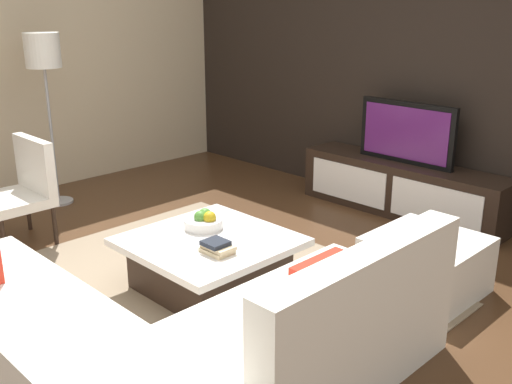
% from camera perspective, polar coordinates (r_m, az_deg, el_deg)
% --- Properties ---
extents(ground_plane, '(14.00, 14.00, 0.00)m').
position_cam_1_polar(ground_plane, '(4.14, -4.54, -10.09)').
color(ground_plane, '#4C301C').
extents(feature_wall_back, '(6.40, 0.12, 2.80)m').
position_cam_1_polar(feature_wall_back, '(5.79, 16.36, 11.93)').
color(feature_wall_back, black).
rests_on(feature_wall_back, ground).
extents(side_wall_left, '(0.12, 5.20, 2.80)m').
position_cam_1_polar(side_wall_left, '(6.54, -22.34, 11.95)').
color(side_wall_left, beige).
rests_on(side_wall_left, ground).
extents(area_rug, '(2.95, 2.47, 0.01)m').
position_cam_1_polar(area_rug, '(4.21, -5.43, -9.56)').
color(area_rug, gray).
rests_on(area_rug, ground).
extents(media_console, '(2.02, 0.46, 0.50)m').
position_cam_1_polar(media_console, '(5.76, 13.87, 0.36)').
color(media_console, black).
rests_on(media_console, ground).
extents(television, '(0.96, 0.06, 0.57)m').
position_cam_1_polar(television, '(5.62, 14.28, 5.55)').
color(television, black).
rests_on(television, media_console).
extents(sectional_couch, '(2.49, 2.32, 0.82)m').
position_cam_1_polar(sectional_couch, '(3.18, -11.15, -14.08)').
color(sectional_couch, white).
rests_on(sectional_couch, ground).
extents(coffee_table, '(1.03, 1.03, 0.38)m').
position_cam_1_polar(coffee_table, '(4.18, -4.45, -6.74)').
color(coffee_table, black).
rests_on(coffee_table, ground).
extents(accent_chair_near, '(0.57, 0.50, 0.87)m').
position_cam_1_polar(accent_chair_near, '(5.23, -21.48, 0.61)').
color(accent_chair_near, black).
rests_on(accent_chair_near, ground).
extents(floor_lamp, '(0.33, 0.33, 1.66)m').
position_cam_1_polar(floor_lamp, '(5.99, -19.76, 11.78)').
color(floor_lamp, '#A5A5AA').
rests_on(floor_lamp, ground).
extents(ottoman, '(0.70, 0.70, 0.40)m').
position_cam_1_polar(ottoman, '(4.29, 15.99, -6.73)').
color(ottoman, white).
rests_on(ottoman, ground).
extents(fruit_bowl, '(0.28, 0.28, 0.14)m').
position_cam_1_polar(fruit_bowl, '(4.27, -5.02, -2.81)').
color(fruit_bowl, silver).
rests_on(fruit_bowl, coffee_table).
extents(book_stack, '(0.21, 0.15, 0.08)m').
position_cam_1_polar(book_stack, '(3.86, -3.77, -5.32)').
color(book_stack, '#CCB78C').
rests_on(book_stack, coffee_table).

